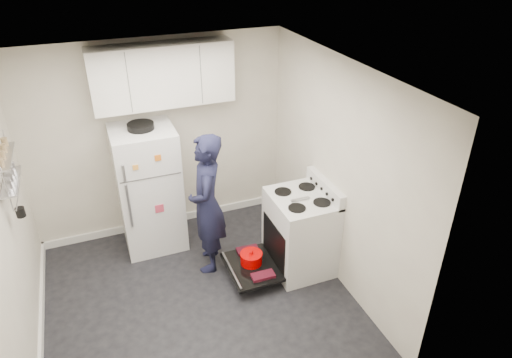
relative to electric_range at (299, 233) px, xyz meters
name	(u,v)px	position (x,y,z in m)	size (l,w,h in m)	color
room	(188,207)	(-1.29, -0.12, 0.74)	(3.21, 3.21, 2.51)	black
electric_range	(299,233)	(0.00, 0.00, 0.00)	(0.66, 0.76, 1.10)	silver
open_oven_door	(252,263)	(-0.58, 0.02, -0.29)	(0.55, 0.70, 0.21)	black
refrigerator	(149,188)	(-1.50, 1.10, 0.32)	(0.72, 0.74, 1.63)	silver
upper_cabinets	(163,75)	(-1.16, 1.28, 1.63)	(1.60, 0.33, 0.70)	silver
wall_shelf_rack	(8,170)	(-2.78, 0.34, 1.21)	(0.14, 0.60, 0.61)	#B2B2B7
person	(207,204)	(-0.96, 0.41, 0.37)	(0.61, 0.40, 1.68)	black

